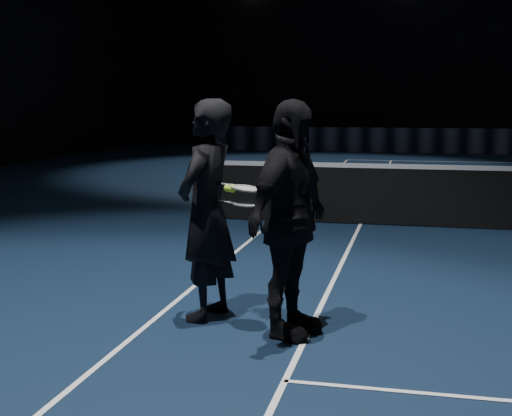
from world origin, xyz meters
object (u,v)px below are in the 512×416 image
(racket_upper, at_px, (247,189))
(tennis_balls, at_px, (230,187))
(player_a, at_px, (207,210))
(player_b, at_px, (289,220))
(racket_lower, at_px, (249,204))

(racket_upper, xyz_separation_m, tennis_balls, (-0.15, 0.02, 0.01))
(player_a, bearing_deg, tennis_balls, 80.16)
(racket_upper, height_order, tennis_balls, tennis_balls)
(player_b, bearing_deg, racket_upper, 81.52)
(player_a, relative_size, racket_lower, 2.84)
(player_b, distance_m, racket_upper, 0.50)
(player_a, relative_size, player_b, 1.00)
(racket_lower, distance_m, racket_upper, 0.14)
(player_b, bearing_deg, player_a, 86.60)
(racket_lower, height_order, tennis_balls, tennis_balls)
(player_b, height_order, tennis_balls, player_b)
(player_a, xyz_separation_m, tennis_balls, (0.24, -0.09, 0.23))
(player_b, relative_size, racket_lower, 2.84)
(player_a, relative_size, racket_upper, 2.84)
(tennis_balls, bearing_deg, racket_upper, -8.13)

